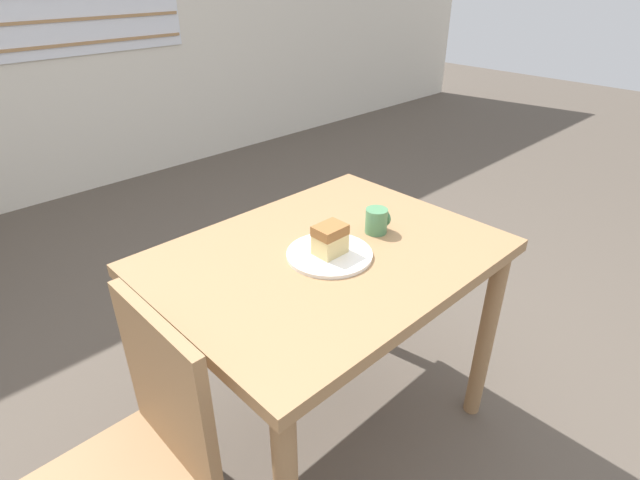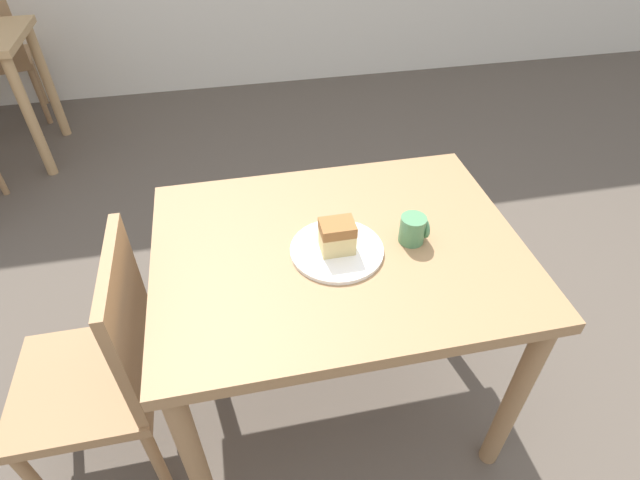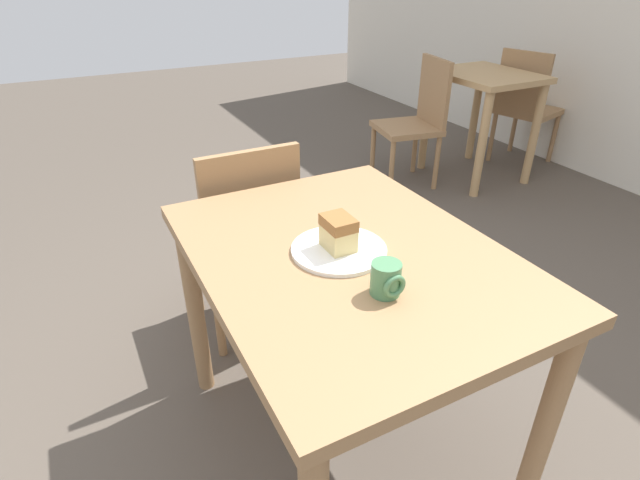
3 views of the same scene
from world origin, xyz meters
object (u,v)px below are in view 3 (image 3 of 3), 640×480
at_px(chair_far_opposite, 525,105).
at_px(cake_slice, 338,233).
at_px(dining_table_near, 347,285).
at_px(coffee_mug, 387,279).
at_px(plate, 339,250).
at_px(dining_table_far, 483,97).
at_px(chair_far_corner, 416,119).
at_px(chair_near_window, 245,237).

bearing_deg(chair_far_opposite, cake_slice, 107.68).
bearing_deg(dining_table_near, coffee_mug, -5.77).
height_order(chair_far_opposite, cake_slice, chair_far_opposite).
bearing_deg(plate, coffee_mug, 0.77).
distance_m(dining_table_far, chair_far_corner, 0.52).
bearing_deg(chair_far_opposite, plate, 107.71).
relative_size(dining_table_near, plate, 3.99).
bearing_deg(dining_table_far, chair_far_opposite, 94.13).
distance_m(dining_table_near, chair_far_corner, 2.40).
distance_m(dining_table_near, coffee_mug, 0.26).
bearing_deg(chair_far_opposite, coffee_mug, 111.07).
distance_m(dining_table_near, chair_near_window, 0.74).
height_order(chair_far_corner, chair_far_opposite, same).
height_order(dining_table_near, coffee_mug, coffee_mug).
distance_m(chair_far_corner, coffee_mug, 2.59).
bearing_deg(coffee_mug, chair_far_opposite, 126.17).
bearing_deg(cake_slice, dining_table_far, 127.84).
xyz_separation_m(chair_far_opposite, coffee_mug, (1.91, -2.61, 0.34)).
xyz_separation_m(dining_table_near, plate, (-0.01, -0.02, 0.12)).
height_order(chair_far_opposite, plate, chair_far_opposite).
bearing_deg(cake_slice, chair_far_opposite, 122.78).
xyz_separation_m(dining_table_near, dining_table_far, (-1.66, 2.09, -0.06)).
relative_size(chair_near_window, cake_slice, 9.39).
distance_m(dining_table_near, chair_far_opposite, 3.10).
height_order(chair_far_corner, plate, chair_far_corner).
bearing_deg(chair_near_window, cake_slice, 92.88).
distance_m(chair_near_window, coffee_mug, 0.99).
distance_m(chair_near_window, chair_far_opposite, 2.82).
height_order(chair_near_window, chair_far_corner, same).
xyz_separation_m(chair_far_opposite, plate, (1.68, -2.61, 0.30)).
distance_m(plate, cake_slice, 0.05).
xyz_separation_m(dining_table_near, chair_near_window, (-0.72, -0.06, -0.19)).
distance_m(chair_near_window, chair_far_corner, 1.97).
bearing_deg(chair_far_corner, dining_table_near, -31.43).
xyz_separation_m(chair_near_window, chair_far_opposite, (-0.98, 2.65, 0.00)).
distance_m(chair_near_window, plate, 0.77).
relative_size(chair_far_opposite, cake_slice, 9.39).
bearing_deg(cake_slice, chair_far_corner, 137.25).
distance_m(cake_slice, coffee_mug, 0.22).
bearing_deg(dining_table_far, dining_table_near, -51.61).
bearing_deg(chair_near_window, coffee_mug, 92.52).
bearing_deg(dining_table_far, plate, -52.11).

